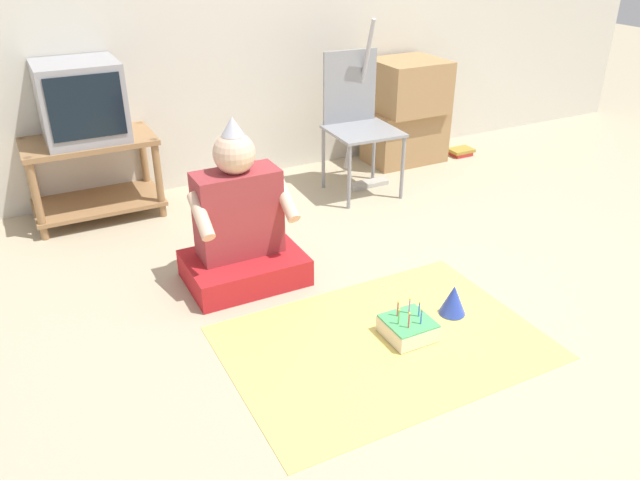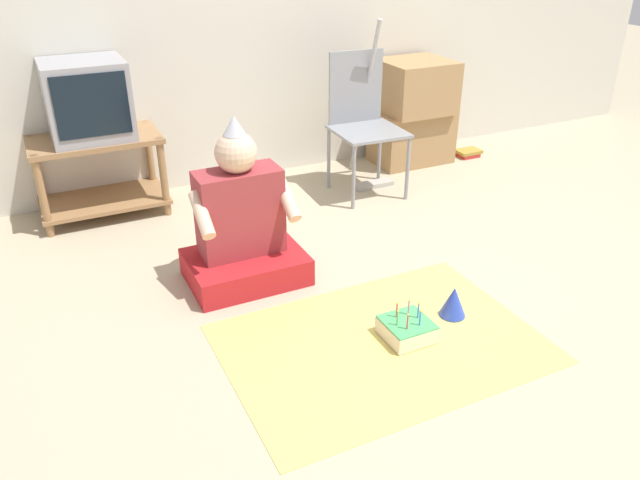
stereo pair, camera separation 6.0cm
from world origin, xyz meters
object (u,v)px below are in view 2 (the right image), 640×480
Objects in this scene: dust_mop at (369,140)px; cardboard_box_stack at (413,111)px; tv at (87,100)px; folding_chair at (362,115)px; book_pile at (468,153)px; party_hat_blue at (453,301)px; person_seated at (242,229)px; birthday_cake at (407,329)px.

cardboard_box_stack is at bearing 24.57° from dust_mop.
tv reaches higher than cardboard_box_stack.
folding_chair is 4.90× the size of book_pile.
book_pile is (0.96, 0.12, -0.28)m from dust_mop.
dust_mop is 1.01m from book_pile.
party_hat_blue is at bearing -117.83° from cardboard_box_stack.
cardboard_box_stack is 0.68× the size of dust_mop.
dust_mop is 1.47m from person_seated.
person_seated is 5.78× the size of party_hat_blue.
tv reaches higher than folding_chair.
cardboard_box_stack is at bearing 26.71° from folding_chair.
tv is 0.41× the size of dust_mop.
birthday_cake reaches higher than party_hat_blue.
tv reaches higher than person_seated.
folding_chair reaches higher than book_pile.
tv is at bearing 123.89° from party_hat_blue.
book_pile is at bearing 24.12° from person_seated.
folding_chair is 0.68m from cardboard_box_stack.
book_pile is (0.46, -0.11, -0.36)m from cardboard_box_stack.
cardboard_box_stack is 3.68× the size of birthday_cake.
birthday_cake is at bearing -112.37° from folding_chair.
tv is 1.78m from dust_mop.
book_pile is 2.46m from birthday_cake.
dust_mop is at bearing 35.11° from person_seated.
party_hat_blue is at bearing -106.10° from dust_mop.
party_hat_blue is (0.74, -0.75, -0.19)m from person_seated.
cardboard_box_stack is 2.02m from person_seated.
dust_mop is 7.56× the size of party_hat_blue.
dust_mop reaches higher than birthday_cake.
dust_mop is 5.40× the size of birthday_cake.
dust_mop reaches higher than folding_chair.
dust_mop is 1.31× the size of person_seated.
person_seated is (-1.10, -0.77, -0.23)m from folding_chair.
tv is 2.46× the size of book_pile.
folding_chair is at bearing -169.55° from book_pile.
birthday_cake is 1.40× the size of party_hat_blue.
tv is at bearing 116.84° from birthday_cake.
cardboard_box_stack is at bearing 32.23° from person_seated.
person_seated is (-1.20, -0.84, -0.03)m from dust_mop.
cardboard_box_stack is 2.08m from party_hat_blue.
birthday_cake is at bearing -169.70° from party_hat_blue.
person_seated reaches higher than party_hat_blue.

